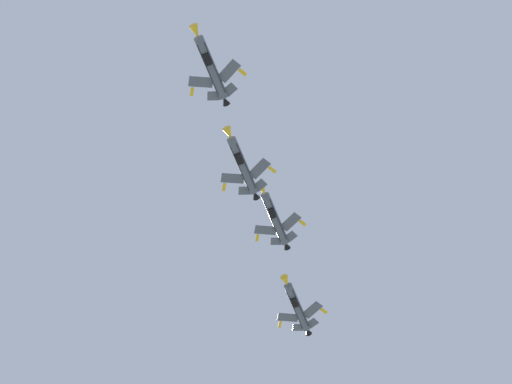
# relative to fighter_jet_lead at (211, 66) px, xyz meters

# --- Properties ---
(fighter_jet_lead) EXTENTS (10.61, 14.94, 4.39)m
(fighter_jet_lead) POSITION_rel_fighter_jet_lead_xyz_m (0.00, 0.00, 0.00)
(fighter_jet_lead) COLOR #4C5666
(fighter_jet_left_wing) EXTENTS (10.62, 14.94, 4.38)m
(fighter_jet_left_wing) POSITION_rel_fighter_jet_lead_xyz_m (7.30, 18.26, -1.48)
(fighter_jet_left_wing) COLOR #4C5666
(fighter_jet_right_wing) EXTENTS (10.63, 14.94, 4.37)m
(fighter_jet_right_wing) POSITION_rel_fighter_jet_lead_xyz_m (15.02, 32.61, 3.12)
(fighter_jet_right_wing) COLOR #4C5666
(fighter_jet_left_outer) EXTENTS (10.63, 14.94, 4.37)m
(fighter_jet_left_outer) POSITION_rel_fighter_jet_lead_xyz_m (21.61, 50.52, -1.46)
(fighter_jet_left_outer) COLOR #4C5666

